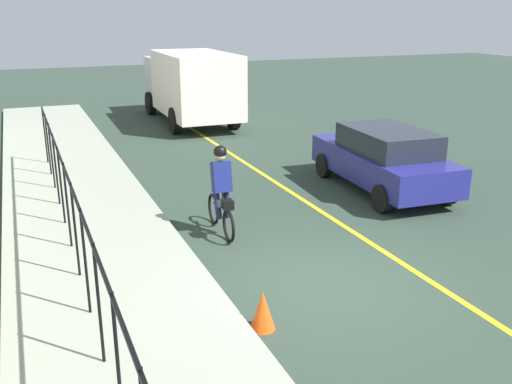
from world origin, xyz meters
TOP-DOWN VIEW (x-y plane):
  - ground_plane at (0.00, 0.00)m, footprint 80.00×80.00m
  - lane_line_centre at (0.00, -1.60)m, footprint 36.00×0.12m
  - sidewalk at (0.00, 3.40)m, footprint 40.00×3.20m
  - iron_fence at (1.00, 3.80)m, footprint 17.10×0.04m
  - cyclist_lead at (2.82, 0.90)m, footprint 1.71×0.37m
  - patrol_sedan at (4.02, -3.77)m, footprint 4.51×2.15m
  - box_truck_background at (14.47, -1.95)m, footprint 6.75×2.64m
  - traffic_cone_near at (-0.80, 1.57)m, footprint 0.36×0.36m

SIDE VIEW (x-z plane):
  - ground_plane at x=0.00m, z-range 0.00..0.00m
  - lane_line_centre at x=0.00m, z-range 0.00..0.01m
  - sidewalk at x=0.00m, z-range 0.00..0.15m
  - traffic_cone_near at x=-0.80m, z-range 0.00..0.58m
  - patrol_sedan at x=4.02m, z-range 0.03..1.61m
  - cyclist_lead at x=2.82m, z-range 0.00..1.82m
  - iron_fence at x=1.00m, z-range 0.47..2.07m
  - box_truck_background at x=14.47m, z-range 0.16..2.94m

